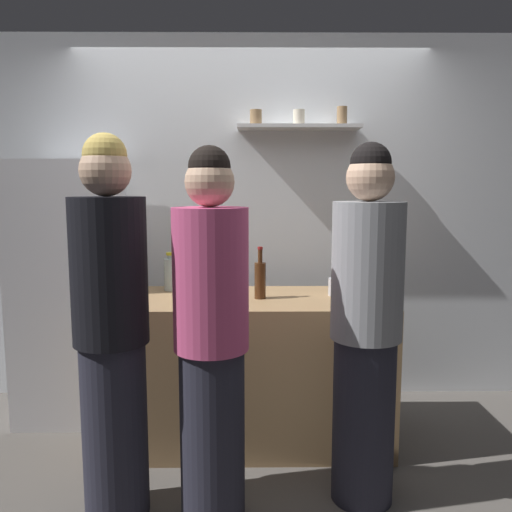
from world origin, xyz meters
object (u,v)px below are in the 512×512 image
at_px(baking_pan, 204,293).
at_px(person_blonde, 111,331).
at_px(person_grey_hoodie, 366,328).
at_px(utensil_holder, 337,286).
at_px(water_bottle_plastic, 171,273).
at_px(refrigerator, 71,291).
at_px(person_pink_top, 211,339).
at_px(wine_bottle_pale_glass, 189,287).
at_px(wine_bottle_amber_glass, 260,279).

xyz_separation_m(baking_pan, person_blonde, (-0.36, -0.74, -0.02)).
height_order(person_blonde, person_grey_hoodie, person_blonde).
distance_m(utensil_holder, water_bottle_plastic, 1.05).
distance_m(refrigerator, person_pink_top, 1.52).
bearing_deg(utensil_holder, person_pink_top, -130.71).
xyz_separation_m(wine_bottle_pale_glass, water_bottle_plastic, (-0.17, 0.45, 0.00)).
distance_m(refrigerator, wine_bottle_pale_glass, 1.05).
relative_size(water_bottle_plastic, person_blonde, 0.14).
bearing_deg(person_blonde, utensil_holder, -75.62).
xyz_separation_m(wine_bottle_amber_glass, water_bottle_plastic, (-0.56, 0.25, -0.01)).
bearing_deg(refrigerator, baking_pan, -21.31).
distance_m(baking_pan, utensil_holder, 0.81).
distance_m(water_bottle_plastic, person_grey_hoodie, 1.37).
relative_size(refrigerator, utensil_holder, 8.20).
distance_m(baking_pan, person_blonde, 0.83).
bearing_deg(person_pink_top, water_bottle_plastic, -86.91).
distance_m(baking_pan, wine_bottle_amber_glass, 0.35).
height_order(water_bottle_plastic, person_pink_top, person_pink_top).
height_order(person_pink_top, person_grey_hoodie, person_grey_hoodie).
bearing_deg(utensil_holder, person_grey_hoodie, -88.04).
xyz_separation_m(refrigerator, baking_pan, (0.93, -0.36, 0.06)).
height_order(baking_pan, utensil_holder, utensil_holder).
xyz_separation_m(baking_pan, wine_bottle_amber_glass, (0.33, -0.03, 0.09)).
bearing_deg(refrigerator, person_blonde, -62.74).
height_order(refrigerator, person_grey_hoodie, person_grey_hoodie).
xyz_separation_m(refrigerator, wine_bottle_pale_glass, (0.86, -0.58, 0.14)).
distance_m(refrigerator, wine_bottle_amber_glass, 1.33).
bearing_deg(baking_pan, water_bottle_plastic, 135.81).
bearing_deg(baking_pan, person_grey_hoodie, -37.61).
distance_m(wine_bottle_pale_glass, person_blonde, 0.61).
bearing_deg(water_bottle_plastic, person_grey_hoodie, -39.16).
height_order(refrigerator, person_pink_top, person_pink_top).
xyz_separation_m(utensil_holder, person_blonde, (-1.16, -0.80, -0.05)).
relative_size(wine_bottle_pale_glass, person_grey_hoodie, 0.17).
distance_m(wine_bottle_pale_glass, water_bottle_plastic, 0.48).
height_order(water_bottle_plastic, person_grey_hoodie, person_grey_hoodie).
bearing_deg(baking_pan, utensil_holder, 3.94).
relative_size(refrigerator, wine_bottle_pale_glass, 5.71).
bearing_deg(water_bottle_plastic, person_blonde, -97.30).
bearing_deg(person_grey_hoodie, person_blonde, -97.29).
relative_size(wine_bottle_amber_glass, wine_bottle_pale_glass, 1.03).
relative_size(baking_pan, water_bottle_plastic, 1.40).
bearing_deg(baking_pan, wine_bottle_amber_glass, -4.71).
height_order(baking_pan, person_blonde, person_blonde).
xyz_separation_m(water_bottle_plastic, person_grey_hoodie, (1.06, -0.86, -0.12)).
height_order(utensil_holder, person_blonde, person_blonde).
distance_m(person_pink_top, person_grey_hoodie, 0.74).
relative_size(utensil_holder, person_pink_top, 0.12).
relative_size(person_pink_top, person_grey_hoodie, 0.99).
height_order(utensil_holder, wine_bottle_amber_glass, wine_bottle_amber_glass).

